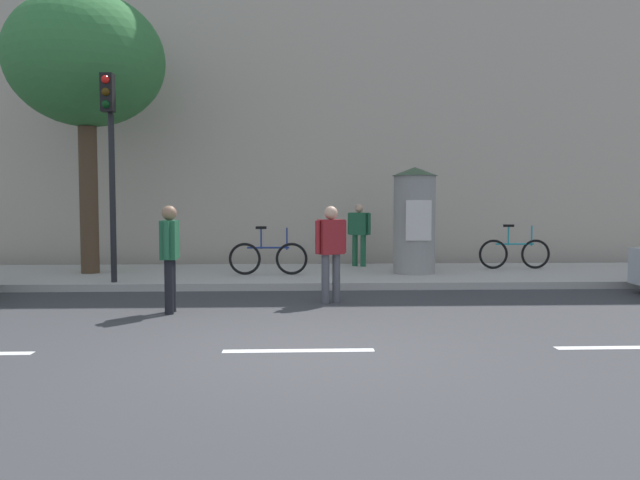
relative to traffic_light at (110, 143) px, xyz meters
The scene contains 12 objects.
ground_plane 7.08m from the traffic_light, 54.53° to the right, with size 80.00×80.00×0.00m, color #38383A.
sidewalk_curb 5.03m from the traffic_light, 25.25° to the left, with size 36.00×4.00×0.15m, color #B2ADA3.
lane_markings 7.08m from the traffic_light, 54.53° to the right, with size 25.80×0.16×0.01m.
building_backdrop 8.23m from the traffic_light, 61.09° to the left, with size 36.00×5.00×11.58m, color #B7A893.
traffic_light is the anchor object (origin of this frame).
poster_column 6.78m from the traffic_light, 13.11° to the left, with size 1.05×1.05×2.43m.
street_tree 2.88m from the traffic_light, 119.97° to the left, with size 3.52×3.52×6.34m.
pedestrian_near_pole 3.69m from the traffic_light, 57.24° to the right, with size 0.25×0.64×1.72m.
pedestrian_in_dark_shirt 5.03m from the traffic_light, 21.71° to the right, with size 0.56×0.50×1.70m.
pedestrian_with_backpack 6.43m from the traffic_light, 30.12° to the left, with size 0.56×0.47×1.59m.
bicycle_leaning 4.12m from the traffic_light, 22.74° to the left, with size 1.77×0.10×1.09m.
bicycle_upright 9.66m from the traffic_light, 14.30° to the left, with size 1.77×0.10×1.09m.
Camera 1 is at (-0.03, -7.12, 1.74)m, focal length 34.17 mm.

